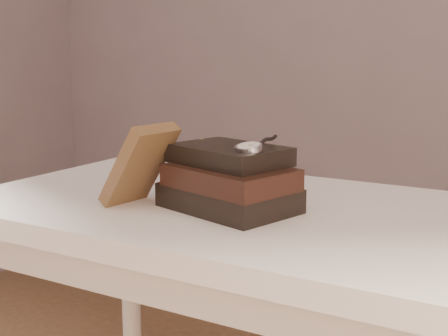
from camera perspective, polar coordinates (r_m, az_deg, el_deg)
The scene contains 5 objects.
table at distance 1.18m, azimuth 0.50°, elevation -7.50°, with size 1.00×0.60×0.75m.
book_stack at distance 1.08m, azimuth 0.50°, elevation -1.18°, with size 0.26×0.22×0.11m.
journal at distance 1.12m, azimuth -7.92°, elevation 0.31°, with size 0.02×0.10×0.17m, color #49301C.
pocket_watch at distance 1.02m, azimuth 2.53°, elevation 2.04°, with size 0.06×0.15×0.02m.
eyeglasses at distance 1.19m, azimuth 0.43°, elevation 0.50°, with size 0.12×0.13×0.05m.
Camera 1 is at (0.55, -0.62, 1.03)m, focal length 48.74 mm.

